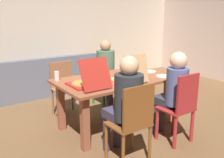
{
  "coord_description": "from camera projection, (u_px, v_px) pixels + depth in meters",
  "views": [
    {
      "loc": [
        -2.15,
        -2.99,
        1.73
      ],
      "look_at": [
        0.0,
        0.1,
        0.74
      ],
      "focal_mm": 40.84,
      "sensor_mm": 36.0,
      "label": 1
    }
  ],
  "objects": [
    {
      "name": "drinking_glass_0",
      "position": [
        57.0,
        76.0,
        3.67
      ],
      "size": [
        0.07,
        0.07,
        0.13
      ],
      "primitive_type": "cylinder",
      "color": "silver",
      "rests_on": "dining_table"
    },
    {
      "name": "dining_table",
      "position": [
        116.0,
        87.0,
        3.84
      ],
      "size": [
        1.76,
        1.01,
        0.77
      ],
      "color": "brown",
      "rests_on": "ground"
    },
    {
      "name": "couch",
      "position": [
        48.0,
        80.0,
        5.55
      ],
      "size": [
        2.16,
        0.76,
        0.83
      ],
      "color": "slate",
      "rests_on": "ground"
    },
    {
      "name": "pizza_box_0",
      "position": [
        87.0,
        82.0,
        3.4
      ],
      "size": [
        0.41,
        0.57,
        0.4
      ],
      "color": "#AE271E",
      "rests_on": "dining_table"
    },
    {
      "name": "plate_0",
      "position": [
        164.0,
        76.0,
        3.93
      ],
      "size": [
        0.24,
        0.24,
        0.01
      ],
      "color": "white",
      "rests_on": "dining_table"
    },
    {
      "name": "drinking_glass_1",
      "position": [
        106.0,
        70.0,
        4.06
      ],
      "size": [
        0.07,
        0.07,
        0.14
      ],
      "primitive_type": "cylinder",
      "color": "#B8532B",
      "rests_on": "dining_table"
    },
    {
      "name": "chair_3",
      "position": [
        64.0,
        85.0,
        4.36
      ],
      "size": [
        0.43,
        0.39,
        0.91
      ],
      "color": "#8F5A39",
      "rests_on": "ground"
    },
    {
      "name": "chair_0",
      "position": [
        133.0,
        120.0,
        2.87
      ],
      "size": [
        0.45,
        0.39,
        0.97
      ],
      "color": "brown",
      "rests_on": "ground"
    },
    {
      "name": "chair_1",
      "position": [
        180.0,
        108.0,
        3.36
      ],
      "size": [
        0.4,
        0.39,
        0.97
      ],
      "color": "#A92729",
      "rests_on": "ground"
    },
    {
      "name": "back_wall",
      "position": [
        45.0,
        31.0,
        5.91
      ],
      "size": [
        7.75,
        0.12,
        2.63
      ],
      "primitive_type": "cube",
      "color": "beige",
      "rests_on": "ground"
    },
    {
      "name": "plate_3",
      "position": [
        94.0,
        76.0,
        3.94
      ],
      "size": [
        0.22,
        0.22,
        0.01
      ],
      "color": "white",
      "rests_on": "dining_table"
    },
    {
      "name": "side_wall_right",
      "position": [
        220.0,
        29.0,
        6.48
      ],
      "size": [
        0.12,
        4.8,
        2.63
      ],
      "primitive_type": "cube",
      "color": "beige",
      "rests_on": "ground"
    },
    {
      "name": "pizza_box_1",
      "position": [
        127.0,
        78.0,
        3.63
      ],
      "size": [
        0.39,
        0.48,
        0.41
      ],
      "color": "tan",
      "rests_on": "dining_table"
    },
    {
      "name": "chair_2",
      "position": [
        103.0,
        80.0,
        4.85
      ],
      "size": [
        0.4,
        0.44,
        0.87
      ],
      "color": "#2D6C2D",
      "rests_on": "ground"
    },
    {
      "name": "person_2",
      "position": [
        107.0,
        68.0,
        4.69
      ],
      "size": [
        0.33,
        0.48,
        1.24
      ],
      "color": "#39334C",
      "rests_on": "ground"
    },
    {
      "name": "ground_plane",
      "position": [
        116.0,
        126.0,
        4.0
      ],
      "size": [
        20.0,
        20.0,
        0.0
      ],
      "primitive_type": "plane",
      "color": "brown"
    },
    {
      "name": "person_1",
      "position": [
        173.0,
        89.0,
        3.42
      ],
      "size": [
        0.29,
        0.51,
        1.24
      ],
      "color": "#313541",
      "rests_on": "ground"
    },
    {
      "name": "plate_1",
      "position": [
        149.0,
        71.0,
        4.23
      ],
      "size": [
        0.22,
        0.22,
        0.01
      ],
      "color": "white",
      "rests_on": "dining_table"
    },
    {
      "name": "plate_2",
      "position": [
        136.0,
        69.0,
        4.43
      ],
      "size": [
        0.21,
        0.21,
        0.01
      ],
      "color": "white",
      "rests_on": "dining_table"
    },
    {
      "name": "drinking_glass_2",
      "position": [
        133.0,
        68.0,
        4.18
      ],
      "size": [
        0.08,
        0.08,
        0.13
      ],
      "primitive_type": "cylinder",
      "color": "#D9C760",
      "rests_on": "dining_table"
    },
    {
      "name": "person_0",
      "position": [
        125.0,
        100.0,
        2.94
      ],
      "size": [
        0.33,
        0.55,
        1.27
      ],
      "color": "#3B364D",
      "rests_on": "ground"
    }
  ]
}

